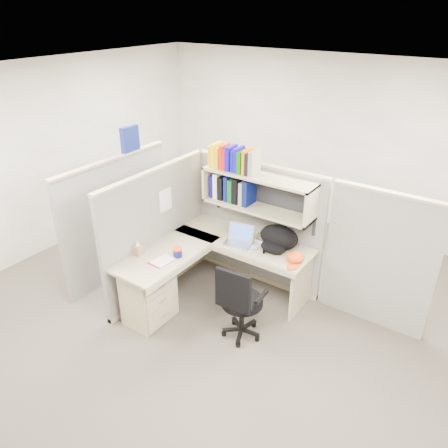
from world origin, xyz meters
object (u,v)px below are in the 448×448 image
Objects in this scene: desk at (174,281)px; backpack at (276,239)px; task_chair at (240,313)px; snack_canister at (178,252)px; laptop at (238,236)px.

backpack is at bearing 46.05° from desk.
desk is 1.83× the size of task_chair.
laptop is at bearing 57.20° from snack_canister.
laptop is 0.68× the size of backpack.
task_chair is (0.88, -0.03, -0.45)m from snack_canister.
desk is at bearing -145.74° from backpack.
task_chair is at bearing -65.51° from laptop.
backpack is 4.31× the size of snack_canister.
snack_canister is at bearing -133.72° from laptop.
backpack is 1.16m from snack_canister.
task_chair is (0.47, -0.66, -0.51)m from laptop.
laptop is (0.41, 0.73, 0.41)m from desk.
laptop reaches higher than desk.
task_chair is at bearing 3.93° from desk.
desk is at bearing -88.09° from snack_canister.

